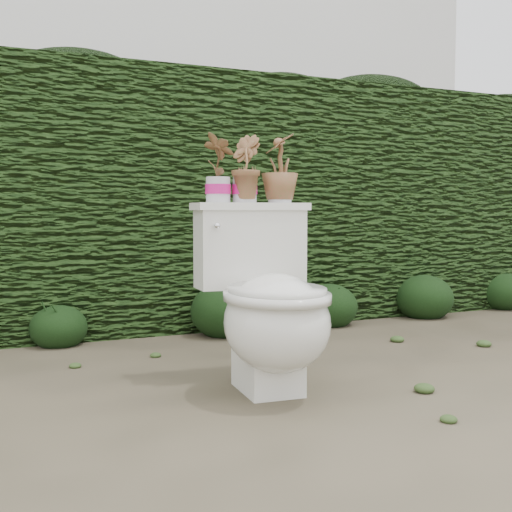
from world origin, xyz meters
name	(u,v)px	position (x,y,z in m)	size (l,w,h in m)	color
ground	(292,374)	(0.00, 0.00, 0.00)	(60.00, 60.00, 0.00)	brown
hedge	(184,202)	(0.00, 1.60, 0.80)	(8.00, 1.00, 1.60)	#284617
house_wall	(125,116)	(0.60, 6.00, 2.00)	(8.00, 3.50, 4.00)	silver
toilet	(269,306)	(-0.22, -0.22, 0.36)	(0.51, 0.71, 0.78)	silver
potted_plant_left	(218,170)	(-0.34, 0.03, 0.92)	(0.15, 0.10, 0.28)	#296720
potted_plant_center	(245,170)	(-0.22, 0.02, 0.92)	(0.16, 0.13, 0.28)	#296720
potted_plant_right	(280,170)	(-0.06, 0.01, 0.92)	(0.16, 0.16, 0.29)	#296720
liriope_clump_2	(58,322)	(-0.89, 1.09, 0.13)	(0.32, 0.32, 0.25)	black
liriope_clump_3	(226,306)	(0.07, 1.00, 0.17)	(0.43, 0.43, 0.34)	black
liriope_clump_4	(329,302)	(0.80, 1.03, 0.15)	(0.37, 0.37, 0.30)	black
liriope_clump_5	(424,294)	(1.58, 1.04, 0.16)	(0.40, 0.40, 0.32)	black
liriope_clump_6	(504,289)	(2.39, 1.11, 0.15)	(0.37, 0.37, 0.30)	black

